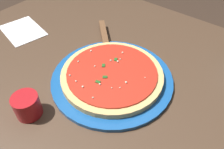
# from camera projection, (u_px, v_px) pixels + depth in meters

# --- Properties ---
(restaurant_table) EXTENTS (1.02, 0.84, 0.77)m
(restaurant_table) POSITION_uv_depth(u_px,v_px,m) (101.00, 100.00, 0.72)
(restaurant_table) COLOR black
(restaurant_table) RESTS_ON ground_plane
(serving_plate) EXTENTS (0.32, 0.32, 0.01)m
(serving_plate) POSITION_uv_depth(u_px,v_px,m) (112.00, 78.00, 0.58)
(serving_plate) COLOR #195199
(serving_plate) RESTS_ON restaurant_table
(pizza) EXTENTS (0.26, 0.26, 0.02)m
(pizza) POSITION_uv_depth(u_px,v_px,m) (112.00, 74.00, 0.57)
(pizza) COLOR #DBB26B
(pizza) RESTS_ON serving_plate
(pizza_server) EXTENTS (0.19, 0.18, 0.01)m
(pizza_server) POSITION_uv_depth(u_px,v_px,m) (105.00, 41.00, 0.69)
(pizza_server) COLOR silver
(pizza_server) RESTS_ON serving_plate
(cup_small_sauce) EXTENTS (0.06, 0.06, 0.05)m
(cup_small_sauce) POSITION_uv_depth(u_px,v_px,m) (27.00, 106.00, 0.49)
(cup_small_sauce) COLOR #B2191E
(cup_small_sauce) RESTS_ON restaurant_table
(napkin_folded_right) EXTENTS (0.17, 0.14, 0.00)m
(napkin_folded_right) POSITION_uv_depth(u_px,v_px,m) (23.00, 31.00, 0.75)
(napkin_folded_right) COLOR white
(napkin_folded_right) RESTS_ON restaurant_table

